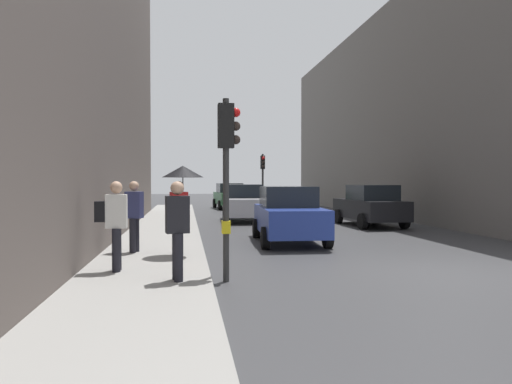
% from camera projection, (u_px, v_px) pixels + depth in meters
% --- Properties ---
extents(ground_plane, '(120.00, 120.00, 0.00)m').
position_uv_depth(ground_plane, '(447.00, 274.00, 9.73)').
color(ground_plane, '#38383A').
extents(sidewalk_kerb, '(2.54, 40.00, 0.16)m').
position_uv_depth(sidewalk_kerb, '(160.00, 239.00, 14.74)').
color(sidewalk_kerb, gray).
rests_on(sidewalk_kerb, ground).
extents(building_facade_right, '(12.00, 30.70, 11.16)m').
position_uv_depth(building_facade_right, '(462.00, 120.00, 27.78)').
color(building_facade_right, slate).
rests_on(building_facade_right, ground).
extents(traffic_light_near_left, '(0.43, 0.25, 3.51)m').
position_uv_depth(traffic_light_near_left, '(227.00, 156.00, 8.90)').
color(traffic_light_near_left, '#2D2D2D').
rests_on(traffic_light_near_left, ground).
extents(traffic_light_far_median, '(0.25, 0.43, 3.60)m').
position_uv_depth(traffic_light_far_median, '(263.00, 172.00, 29.01)').
color(traffic_light_far_median, '#2D2D2D').
rests_on(traffic_light_far_median, ground).
extents(car_silver_hatchback, '(2.16, 4.27, 1.76)m').
position_uv_depth(car_silver_hatchback, '(245.00, 203.00, 22.39)').
color(car_silver_hatchback, '#BCBCC1').
rests_on(car_silver_hatchback, ground).
extents(car_green_estate, '(2.24, 4.31, 1.76)m').
position_uv_depth(car_green_estate, '(230.00, 196.00, 32.37)').
color(car_green_estate, '#2D6038').
rests_on(car_green_estate, ground).
extents(car_blue_van, '(2.20, 4.29, 1.76)m').
position_uv_depth(car_blue_van, '(289.00, 214.00, 14.67)').
color(car_blue_van, navy).
rests_on(car_blue_van, ground).
extents(car_dark_suv, '(2.12, 4.25, 1.76)m').
position_uv_depth(car_dark_suv, '(370.00, 206.00, 19.94)').
color(car_dark_suv, black).
rests_on(car_dark_suv, ground).
extents(pedestrian_with_umbrella, '(1.00, 1.00, 2.14)m').
position_uv_depth(pedestrian_with_umbrella, '(182.00, 185.00, 11.21)').
color(pedestrian_with_umbrella, black).
rests_on(pedestrian_with_umbrella, sidewalk_kerb).
extents(pedestrian_with_grey_backpack, '(0.65, 0.44, 1.77)m').
position_uv_depth(pedestrian_with_grey_backpack, '(133.00, 212.00, 11.60)').
color(pedestrian_with_grey_backpack, black).
rests_on(pedestrian_with_grey_backpack, sidewalk_kerb).
extents(pedestrian_with_black_backpack, '(0.61, 0.36, 1.77)m').
position_uv_depth(pedestrian_with_black_backpack, '(114.00, 220.00, 9.16)').
color(pedestrian_with_black_backpack, black).
rests_on(pedestrian_with_black_backpack, sidewalk_kerb).
extents(pedestrian_in_dark_coat, '(0.44, 0.36, 1.77)m').
position_uv_depth(pedestrian_in_dark_coat, '(177.00, 226.00, 8.29)').
color(pedestrian_in_dark_coat, black).
rests_on(pedestrian_in_dark_coat, sidewalk_kerb).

